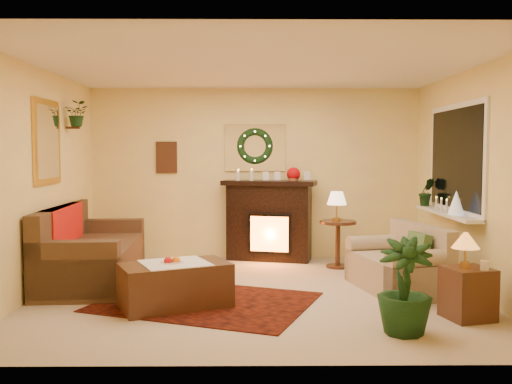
{
  "coord_description": "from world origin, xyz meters",
  "views": [
    {
      "loc": [
        -0.06,
        -6.49,
        1.63
      ],
      "look_at": [
        0.0,
        0.35,
        1.15
      ],
      "focal_mm": 40.0,
      "sensor_mm": 36.0,
      "label": 1
    }
  ],
  "objects_px": {
    "loveseat": "(397,255)",
    "side_table_round": "(338,245)",
    "end_table_square": "(468,292)",
    "fireplace": "(269,224)",
    "sofa": "(94,248)",
    "coffee_table": "(175,288)"
  },
  "relations": [
    {
      "from": "fireplace",
      "to": "coffee_table",
      "type": "distance_m",
      "value": 2.86
    },
    {
      "from": "coffee_table",
      "to": "side_table_round",
      "type": "bearing_deg",
      "value": 21.24
    },
    {
      "from": "fireplace",
      "to": "side_table_round",
      "type": "height_order",
      "value": "fireplace"
    },
    {
      "from": "sofa",
      "to": "coffee_table",
      "type": "height_order",
      "value": "sofa"
    },
    {
      "from": "side_table_round",
      "to": "fireplace",
      "type": "bearing_deg",
      "value": 149.04
    },
    {
      "from": "side_table_round",
      "to": "coffee_table",
      "type": "relative_size",
      "value": 0.6
    },
    {
      "from": "sofa",
      "to": "fireplace",
      "type": "distance_m",
      "value": 2.67
    },
    {
      "from": "loveseat",
      "to": "side_table_round",
      "type": "height_order",
      "value": "loveseat"
    },
    {
      "from": "loveseat",
      "to": "side_table_round",
      "type": "relative_size",
      "value": 2.0
    },
    {
      "from": "end_table_square",
      "to": "loveseat",
      "type": "bearing_deg",
      "value": 108.88
    },
    {
      "from": "sofa",
      "to": "fireplace",
      "type": "bearing_deg",
      "value": 29.09
    },
    {
      "from": "sofa",
      "to": "side_table_round",
      "type": "relative_size",
      "value": 3.34
    },
    {
      "from": "sofa",
      "to": "loveseat",
      "type": "relative_size",
      "value": 1.67
    },
    {
      "from": "sofa",
      "to": "coffee_table",
      "type": "distance_m",
      "value": 1.7
    },
    {
      "from": "end_table_square",
      "to": "sofa",
      "type": "bearing_deg",
      "value": 158.07
    },
    {
      "from": "end_table_square",
      "to": "coffee_table",
      "type": "bearing_deg",
      "value": 171.35
    },
    {
      "from": "loveseat",
      "to": "fireplace",
      "type": "bearing_deg",
      "value": 114.48
    },
    {
      "from": "sofa",
      "to": "loveseat",
      "type": "distance_m",
      "value": 3.73
    },
    {
      "from": "fireplace",
      "to": "end_table_square",
      "type": "height_order",
      "value": "fireplace"
    },
    {
      "from": "end_table_square",
      "to": "fireplace",
      "type": "bearing_deg",
      "value": 120.94
    },
    {
      "from": "sofa",
      "to": "coffee_table",
      "type": "xyz_separation_m",
      "value": [
        1.18,
        -1.21,
        -0.22
      ]
    },
    {
      "from": "side_table_round",
      "to": "coffee_table",
      "type": "distance_m",
      "value": 2.89
    }
  ]
}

